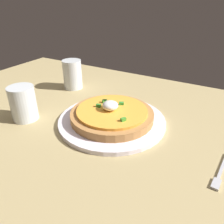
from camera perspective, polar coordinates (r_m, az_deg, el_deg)
The scene contains 6 objects.
dining_table at distance 63.93cm, azimuth -1.84°, elevation -2.03°, with size 124.10×74.17×3.42cm, color tan.
plate at distance 59.18cm, azimuth 0.00°, elevation -2.18°, with size 28.59×28.59×1.14cm, color white.
pizza at distance 58.19cm, azimuth -0.02°, elevation -0.51°, with size 22.09×22.09×5.18cm.
cup_near at distance 63.78cm, azimuth -22.04°, elevation 1.87°, with size 6.92×6.92×9.42cm.
cup_far at distance 81.08cm, azimuth -10.21°, elevation 9.22°, with size 6.67×6.67×10.18cm.
fork at distance 48.69cm, azimuth 26.31°, elevation -14.04°, with size 2.06×11.82×0.50cm.
Camera 1 is at (29.21, -46.56, 34.36)cm, focal length 35.15 mm.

